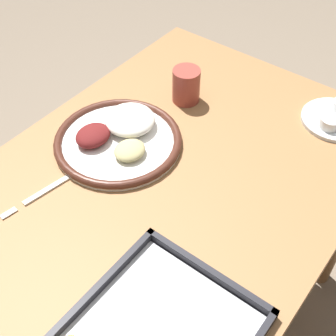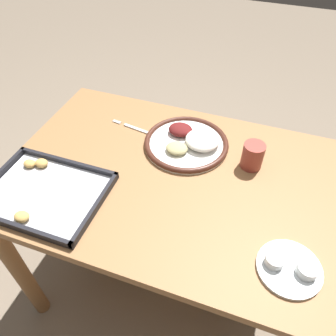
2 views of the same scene
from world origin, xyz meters
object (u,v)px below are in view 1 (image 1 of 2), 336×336
object	(u,v)px
dinner_plate	(119,138)
drinking_cup	(186,85)
saucer_plate	(336,117)
fork	(50,188)

from	to	relation	value
dinner_plate	drinking_cup	distance (m)	0.23
dinner_plate	saucer_plate	distance (m)	0.53
fork	drinking_cup	size ratio (longest dim) A/B	2.32
dinner_plate	fork	distance (m)	0.20
drinking_cup	fork	bearing A→B (deg)	-6.58
dinner_plate	saucer_plate	world-z (taller)	dinner_plate
drinking_cup	saucer_plate	bearing A→B (deg)	114.53
fork	saucer_plate	distance (m)	0.70
fork	saucer_plate	bearing A→B (deg)	155.55
dinner_plate	drinking_cup	size ratio (longest dim) A/B	3.32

